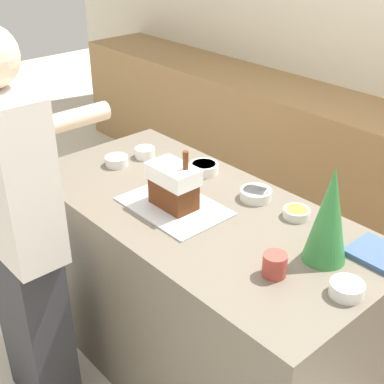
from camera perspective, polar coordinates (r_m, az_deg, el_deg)
ground_plane at (r=2.84m, az=0.48°, el=-17.77°), size 12.00×12.00×0.00m
back_cabinet_block at (r=3.66m, az=19.83°, el=0.72°), size 6.00×0.60×0.89m
kitchen_island at (r=2.53m, az=0.52°, el=-10.61°), size 1.67×0.79×0.91m
baking_tray at (r=2.27m, az=-1.94°, el=-1.52°), size 0.45×0.31×0.01m
gingerbread_house at (r=2.22m, az=-1.98°, el=0.77°), size 0.22×0.14×0.26m
decorative_tree at (r=1.92m, az=14.44°, el=-2.37°), size 0.16×0.16×0.37m
candy_bowl_far_right at (r=2.65m, az=-8.05°, el=3.35°), size 0.11×0.11×0.05m
candy_bowl_front_corner at (r=1.85m, az=16.19°, el=-9.85°), size 0.11×0.11×0.05m
candy_bowl_far_left at (r=2.72m, az=-5.05°, el=4.27°), size 0.10×0.10×0.05m
candy_bowl_behind_tray at (r=2.23m, az=11.08°, el=-2.17°), size 0.11×0.11×0.04m
candy_bowl_center_rear at (r=2.34m, az=6.82°, el=-0.20°), size 0.14×0.14×0.04m
candy_bowl_near_tray_right at (r=2.55m, az=1.27°, el=2.62°), size 0.14×0.14×0.05m
cookbook at (r=2.08m, az=19.11°, el=-6.18°), size 0.19×0.18×0.02m
mug at (r=1.88m, az=8.81°, el=-7.68°), size 0.09×0.09×0.08m
person at (r=2.24m, az=-17.85°, el=-4.46°), size 0.45×0.56×1.71m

